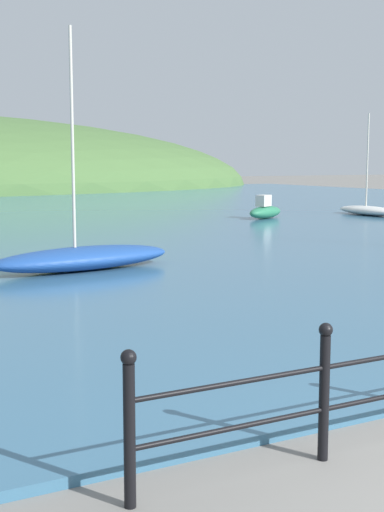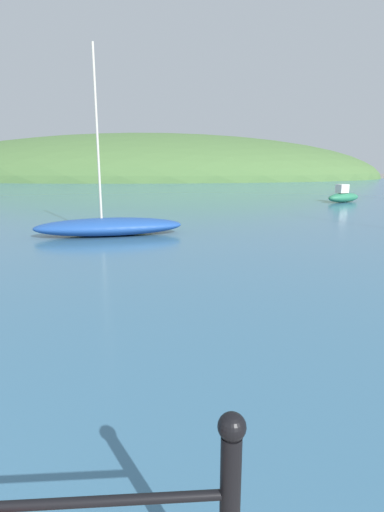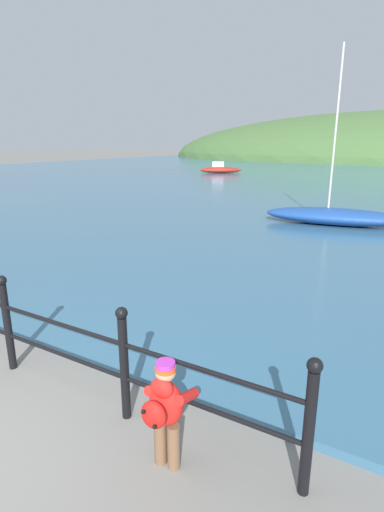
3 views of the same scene
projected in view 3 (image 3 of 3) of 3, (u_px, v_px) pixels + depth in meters
water at (378, 178)px, 29.83m from camera, size 80.00×60.00×0.10m
iron_railing at (60, 338)px, 4.34m from camera, size 5.53×0.12×1.21m
child_in_coat at (165, 406)px, 3.29m from camera, size 0.39×0.54×1.00m
boat_green_fishing at (220, 169)px, 33.60m from camera, size 3.37×2.58×0.96m
boat_far_right at (335, 216)px, 12.89m from camera, size 4.55×1.94×5.38m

